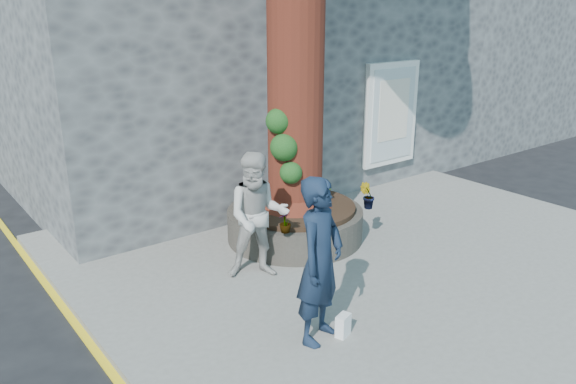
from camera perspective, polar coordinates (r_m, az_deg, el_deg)
ground at (r=7.93m, az=5.14°, el=-11.37°), size 120.00×120.00×0.00m
pavement at (r=9.47m, az=7.82°, el=-5.84°), size 9.00×8.00×0.12m
yellow_line at (r=7.38m, az=-19.12°, el=-14.89°), size 0.10×30.00×0.01m
stone_shop at (r=14.20m, az=-7.05°, el=15.25°), size 10.30×8.30×6.30m
neighbour_shop at (r=19.52m, az=14.37°, el=15.24°), size 6.00×8.00×6.00m
planter at (r=9.59m, az=0.71°, el=-3.06°), size 2.30×2.30×0.60m
man at (r=6.52m, az=3.28°, el=-7.02°), size 0.87×0.73×2.02m
woman at (r=8.07m, az=-3.08°, el=-2.45°), size 1.15×1.08×1.87m
shopping_bag at (r=6.99m, az=5.62°, el=-13.34°), size 0.23×0.18×0.28m
plant_a at (r=8.78m, az=-2.77°, el=-1.81°), size 0.21×0.22×0.34m
plant_b at (r=9.35m, az=8.05°, el=-0.39°), size 0.34×0.33×0.44m
plant_c at (r=8.31m, az=-0.29°, el=-3.10°), size 0.18×0.18×0.32m
plant_d at (r=9.64m, az=3.77°, el=0.04°), size 0.32×0.35×0.34m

